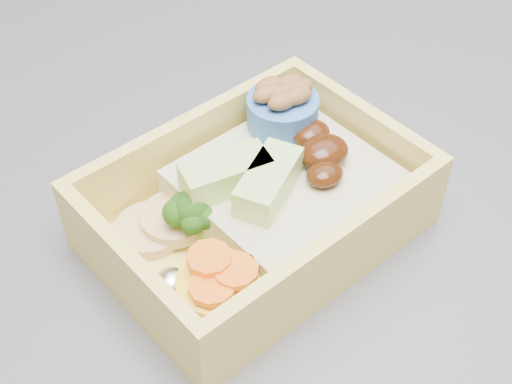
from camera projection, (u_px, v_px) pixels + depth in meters
bento_box at (261, 200)px, 0.40m from camera, size 0.19×0.16×0.06m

